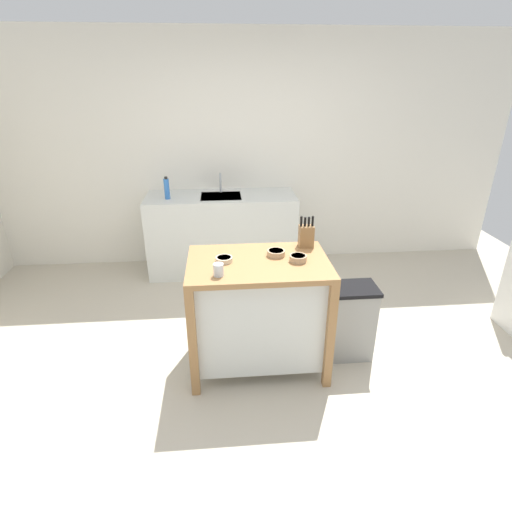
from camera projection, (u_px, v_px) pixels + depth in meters
name	position (u px, v px, depth m)	size (l,w,h in m)	color
ground_plane	(277.00, 370.00, 3.17)	(6.98, 6.98, 0.00)	#BCB29E
wall_back	(254.00, 153.00, 4.66)	(5.98, 0.10, 2.60)	silver
kitchen_island	(258.00, 308.00, 3.06)	(1.03, 0.68, 0.90)	#9E7042
knife_block	(306.00, 236.00, 3.11)	(0.11, 0.09, 0.25)	olive
bowl_ceramic_small	(275.00, 253.00, 2.98)	(0.13, 0.13, 0.04)	tan
bowl_ceramic_wide	(224.00, 259.00, 2.88)	(0.12, 0.12, 0.03)	beige
bowl_stoneware_deep	(298.00, 258.00, 2.88)	(0.12, 0.12, 0.05)	tan
drinking_cup	(218.00, 270.00, 2.67)	(0.07, 0.07, 0.09)	silver
trash_bin	(351.00, 321.00, 3.24)	(0.36, 0.28, 0.63)	gray
sink_counter	(222.00, 233.00, 4.65)	(1.67, 0.60, 0.90)	silver
sink_faucet	(220.00, 183.00, 4.55)	(0.02, 0.02, 0.22)	#B7BCC1
bottle_dish_soap	(167.00, 189.00, 4.30)	(0.06, 0.06, 0.24)	blue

